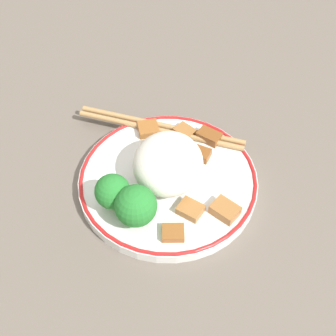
# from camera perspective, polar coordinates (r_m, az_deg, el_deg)

# --- Properties ---
(ground_plane) EXTENTS (3.00, 3.00, 0.00)m
(ground_plane) POSITION_cam_1_polar(r_m,az_deg,el_deg) (0.62, 0.00, -2.05)
(ground_plane) COLOR #665B51
(plate) EXTENTS (0.23, 0.23, 0.02)m
(plate) POSITION_cam_1_polar(r_m,az_deg,el_deg) (0.61, 0.00, -1.53)
(plate) COLOR white
(plate) RESTS_ON ground_plane
(rice_mound) EXTENTS (0.10, 0.09, 0.06)m
(rice_mound) POSITION_cam_1_polar(r_m,az_deg,el_deg) (0.59, 0.30, 0.81)
(rice_mound) COLOR white
(rice_mound) RESTS_ON plate
(broccoli_back_left) EXTENTS (0.04, 0.04, 0.05)m
(broccoli_back_left) POSITION_cam_1_polar(r_m,az_deg,el_deg) (0.56, -6.77, -2.90)
(broccoli_back_left) COLOR #72AD4C
(broccoli_back_left) RESTS_ON plate
(broccoli_back_center) EXTENTS (0.05, 0.05, 0.06)m
(broccoli_back_center) POSITION_cam_1_polar(r_m,az_deg,el_deg) (0.55, -3.95, -4.65)
(broccoli_back_center) COLOR #72AD4C
(broccoli_back_center) RESTS_ON plate
(meat_near_front) EXTENTS (0.04, 0.04, 0.01)m
(meat_near_front) POSITION_cam_1_polar(r_m,az_deg,el_deg) (0.66, -2.42, 4.79)
(meat_near_front) COLOR #995B28
(meat_near_front) RESTS_ON plate
(meat_near_left) EXTENTS (0.04, 0.04, 0.01)m
(meat_near_left) POSITION_cam_1_polar(r_m,az_deg,el_deg) (0.57, 6.97, -5.11)
(meat_near_left) COLOR #9E6633
(meat_near_left) RESTS_ON plate
(meat_near_right) EXTENTS (0.03, 0.04, 0.01)m
(meat_near_right) POSITION_cam_1_polar(r_m,az_deg,el_deg) (0.63, 3.42, 1.93)
(meat_near_right) COLOR brown
(meat_near_right) RESTS_ON plate
(meat_near_back) EXTENTS (0.03, 0.04, 0.01)m
(meat_near_back) POSITION_cam_1_polar(r_m,az_deg,el_deg) (0.57, 2.74, -5.06)
(meat_near_back) COLOR #9E6633
(meat_near_back) RESTS_ON plate
(meat_on_rice_edge) EXTENTS (0.03, 0.03, 0.01)m
(meat_on_rice_edge) POSITION_cam_1_polar(r_m,az_deg,el_deg) (0.66, 2.06, 4.47)
(meat_on_rice_edge) COLOR #9E6633
(meat_on_rice_edge) RESTS_ON plate
(meat_mid_left) EXTENTS (0.03, 0.03, 0.01)m
(meat_mid_left) POSITION_cam_1_polar(r_m,az_deg,el_deg) (0.56, 0.64, -7.90)
(meat_mid_left) COLOR brown
(meat_mid_left) RESTS_ON plate
(meat_mid_right) EXTENTS (0.03, 0.04, 0.01)m
(meat_mid_right) POSITION_cam_1_polar(r_m,az_deg,el_deg) (0.65, 5.03, 3.87)
(meat_mid_right) COLOR brown
(meat_mid_right) RESTS_ON plate
(chopsticks) EXTENTS (0.06, 0.24, 0.01)m
(chopsticks) POSITION_cam_1_polar(r_m,az_deg,el_deg) (0.67, -0.91, 4.94)
(chopsticks) COLOR #AD8451
(chopsticks) RESTS_ON plate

